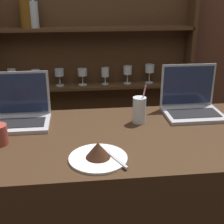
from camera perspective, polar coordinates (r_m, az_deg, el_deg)
back_wall at (r=2.47m, az=-6.23°, el=14.41°), size 7.00×0.06×2.70m
back_shelf at (r=2.49m, az=-3.69°, el=4.14°), size 1.51×0.18×1.73m
laptop_near at (r=1.59m, az=-16.76°, el=-0.02°), size 0.30×0.22×0.24m
laptop_far at (r=1.69m, az=14.26°, el=1.58°), size 0.30×0.23×0.25m
cake_plate at (r=1.21m, az=-2.55°, el=-7.67°), size 0.23×0.23×0.07m
water_glass at (r=1.53m, az=5.00°, el=0.39°), size 0.07×0.07×0.19m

